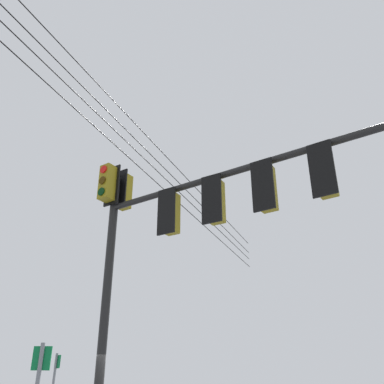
{
  "coord_description": "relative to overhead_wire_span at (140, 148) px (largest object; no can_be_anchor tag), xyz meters",
  "views": [
    {
      "loc": [
        -1.47,
        10.06,
        1.73
      ],
      "look_at": [
        -1.02,
        1.85,
        5.66
      ],
      "focal_mm": 39.96,
      "sensor_mm": 36.0,
      "label": 1
    }
  ],
  "objects": [
    {
      "name": "signal_mast_assembly",
      "position": [
        -1.19,
        1.89,
        -3.04
      ],
      "size": [
        5.93,
        3.81,
        6.91
      ],
      "color": "black",
      "rests_on": "ground"
    },
    {
      "name": "overhead_wire_span",
      "position": [
        0.0,
        0.0,
        0.0
      ],
      "size": [
        7.6,
        21.22,
        1.31
      ],
      "color": "black"
    }
  ]
}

